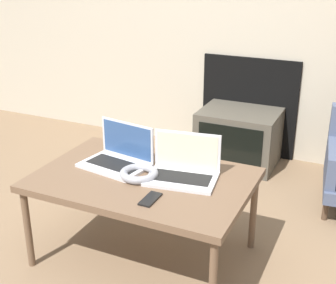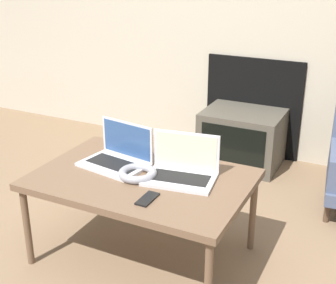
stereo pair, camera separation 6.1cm
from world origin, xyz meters
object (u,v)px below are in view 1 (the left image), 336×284
Objects in this scene: headphones at (139,174)px; tv at (239,137)px; laptop_left at (119,156)px; phone at (150,199)px; laptop_right at (184,169)px.

headphones reaches higher than tv.
laptop_left is at bearing 150.63° from headphones.
laptop_left is 2.76× the size of phone.
headphones reaches higher than phone.
headphones is (-0.20, -0.10, -0.03)m from laptop_right.
tv is at bearing 91.74° from phone.
phone is (0.33, -0.28, -0.04)m from laptop_left.
headphones is at bearing -162.90° from laptop_right.
phone is at bearing -107.63° from laptop_right.
phone is at bearing -49.50° from headphones.
laptop_right is 0.64× the size of tv.
phone is at bearing -88.26° from tv.
laptop_right reaches higher than headphones.
laptop_right is 0.23m from headphones.
laptop_left is 0.64× the size of tv.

